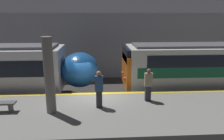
% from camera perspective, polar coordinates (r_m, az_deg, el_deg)
% --- Properties ---
extents(ground_plane, '(120.00, 120.00, 0.00)m').
position_cam_1_polar(ground_plane, '(12.64, -4.30, -10.26)').
color(ground_plane, '#33302D').
extents(platform, '(40.00, 4.64, 1.03)m').
position_cam_1_polar(platform, '(10.33, -4.51, -13.02)').
color(platform, slate).
rests_on(platform, ground).
extents(station_rear_barrier, '(50.00, 0.15, 5.38)m').
position_cam_1_polar(station_rear_barrier, '(18.17, -4.23, 6.18)').
color(station_rear_barrier, '#939399').
rests_on(station_rear_barrier, ground).
extents(support_pillar_near, '(0.43, 0.43, 3.35)m').
position_cam_1_polar(support_pillar_near, '(9.73, -16.10, -1.48)').
color(support_pillar_near, slate).
rests_on(support_pillar_near, platform).
extents(person_waiting, '(0.38, 0.24, 1.66)m').
position_cam_1_polar(person_waiting, '(11.01, 9.45, -3.64)').
color(person_waiting, '#2D2D38').
rests_on(person_waiting, platform).
extents(person_walking, '(0.38, 0.24, 1.75)m').
position_cam_1_polar(person_walking, '(10.10, -3.41, -4.77)').
color(person_walking, '#2D2D38').
rests_on(person_walking, platform).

